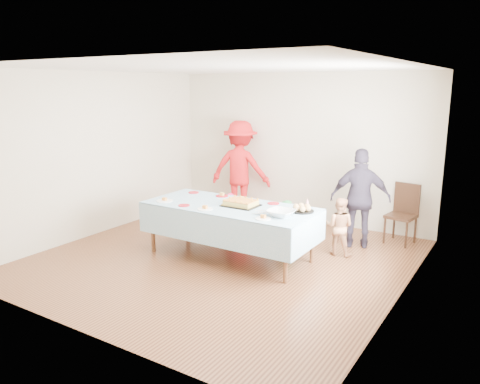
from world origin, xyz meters
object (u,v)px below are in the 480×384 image
object	(u,v)px
dining_chair	(403,210)
adult_left	(240,168)
party_table	(230,209)
birthday_cake	(241,203)

from	to	relation	value
dining_chair	adult_left	distance (m)	3.12
party_table	adult_left	xyz separation A→B (m)	(-1.12, 2.07, 0.19)
birthday_cake	dining_chair	bearing A→B (deg)	47.25
party_table	adult_left	world-z (taller)	adult_left
dining_chair	party_table	bearing A→B (deg)	-124.79
birthday_cake	adult_left	distance (m)	2.38
party_table	dining_chair	distance (m)	2.84
birthday_cake	dining_chair	world-z (taller)	dining_chair
adult_left	party_table	bearing A→B (deg)	106.63
birthday_cake	dining_chair	distance (m)	2.70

